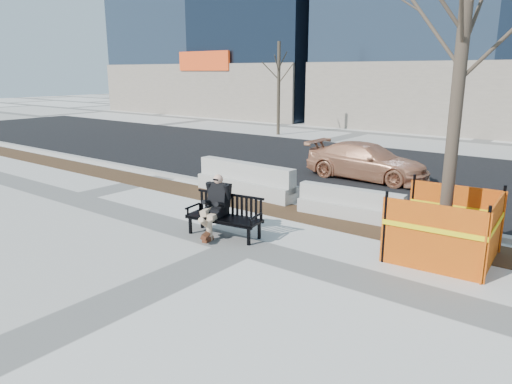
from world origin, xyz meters
TOP-DOWN VIEW (x-y plane):
  - ground at (0.00, 0.00)m, footprint 120.00×120.00m
  - mulch_strip at (0.00, 2.60)m, footprint 40.00×1.20m
  - asphalt_street at (0.00, 8.80)m, footprint 60.00×10.40m
  - curb at (0.00, 3.55)m, footprint 60.00×0.25m
  - bench at (-0.72, 0.22)m, footprint 1.77×0.85m
  - seated_man at (-0.95, 0.23)m, footprint 0.70×1.02m
  - tree_fence at (3.36, 1.85)m, footprint 2.89×2.89m
  - sedan at (-0.78, 7.34)m, footprint 4.07×1.69m
  - jersey_barrier_left at (-2.60, 3.29)m, footprint 3.31×0.78m
  - jersey_barrier_right at (0.81, 3.07)m, footprint 2.65×0.70m
  - far_tree_left at (-9.67, 14.89)m, footprint 2.66×2.66m

SIDE VIEW (x-z plane):
  - ground at x=0.00m, z-range 0.00..0.00m
  - bench at x=-0.72m, z-range -0.45..0.45m
  - seated_man at x=-0.95m, z-range -0.66..0.66m
  - tree_fence at x=3.36m, z-range -3.40..3.40m
  - sedan at x=-0.78m, z-range -0.59..0.59m
  - jersey_barrier_left at x=-2.60m, z-range -0.47..0.47m
  - jersey_barrier_right at x=0.81m, z-range -0.38..0.38m
  - far_tree_left at x=-9.67m, z-range -2.71..2.71m
  - asphalt_street at x=0.00m, z-range 0.00..0.01m
  - mulch_strip at x=0.00m, z-range -0.01..0.01m
  - curb at x=0.00m, z-range 0.00..0.12m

